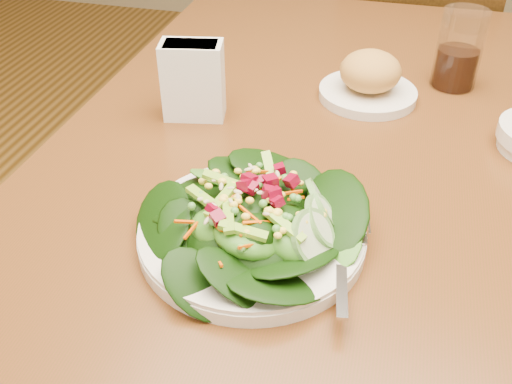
% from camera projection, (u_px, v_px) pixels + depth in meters
% --- Properties ---
extents(dining_table, '(0.90, 1.40, 0.75)m').
position_uv_depth(dining_table, '(332.00, 196.00, 0.96)').
color(dining_table, '#5E2B14').
rests_on(dining_table, ground_plane).
extents(chair_far, '(0.44, 0.44, 0.93)m').
position_uv_depth(chair_far, '(406.00, 73.00, 1.70)').
color(chair_far, '#40250A').
rests_on(chair_far, ground_plane).
extents(salad_plate, '(0.29, 0.28, 0.08)m').
position_uv_depth(salad_plate, '(260.00, 223.00, 0.70)').
color(salad_plate, silver).
rests_on(salad_plate, dining_table).
extents(bread_plate, '(0.17, 0.17, 0.09)m').
position_uv_depth(bread_plate, '(369.00, 80.00, 1.00)').
color(bread_plate, silver).
rests_on(bread_plate, dining_table).
extents(drinking_glass, '(0.08, 0.08, 0.14)m').
position_uv_depth(drinking_glass, '(458.00, 55.00, 1.03)').
color(drinking_glass, silver).
rests_on(drinking_glass, dining_table).
extents(napkin_holder, '(0.11, 0.07, 0.13)m').
position_uv_depth(napkin_holder, '(193.00, 79.00, 0.93)').
color(napkin_holder, white).
rests_on(napkin_holder, dining_table).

